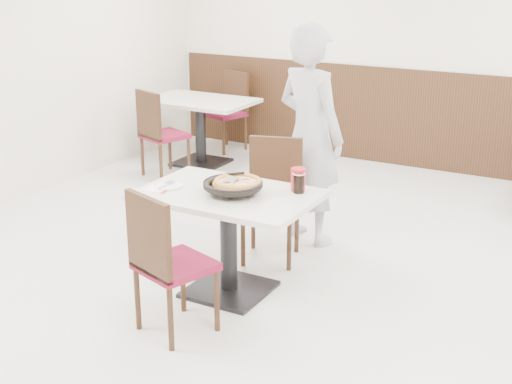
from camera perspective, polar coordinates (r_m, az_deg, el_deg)
The scene contains 19 objects.
floor at distance 5.31m, azimuth 0.39°, elevation -7.18°, with size 7.00×7.00×0.00m, color #B9B9B3.
wall_back at distance 8.09m, azimuth 12.62°, elevation 11.67°, with size 6.00×0.04×2.80m, color beige.
wainscot_back at distance 8.21m, azimuth 12.16°, elevation 5.76°, with size 5.90×0.03×1.10m, color black.
main_table at distance 5.02m, azimuth -2.20°, elevation -4.09°, with size 1.20×0.80×0.75m, color beige, non-canonical shape.
chair_near at distance 4.50m, azimuth -6.45°, elevation -5.58°, with size 0.42×0.42×0.95m, color black, non-canonical shape.
chair_far at distance 5.52m, azimuth 1.19°, elevation -0.83°, with size 0.42×0.42×0.95m, color black, non-canonical shape.
trivet at distance 4.86m, azimuth -2.07°, elevation 0.09°, with size 0.12×0.12×0.04m, color black.
pizza_pan at distance 4.84m, azimuth -1.86°, elevation 0.30°, with size 0.36×0.36×0.01m, color black.
pizza at distance 4.86m, azimuth -1.47°, elevation 0.63°, with size 0.34×0.34×0.02m, color #B37D37.
pizza_server at distance 4.86m, azimuth -2.03°, elevation 1.02°, with size 0.08×0.10×0.00m, color silver.
napkin at distance 5.00m, azimuth -7.92°, elevation 0.27°, with size 0.15×0.15×0.00m, color white.
side_plate at distance 5.03m, azimuth -6.99°, elevation 0.49°, with size 0.19×0.19×0.01m, color white.
fork at distance 5.01m, azimuth -7.28°, elevation 0.50°, with size 0.01×0.15×0.00m, color silver.
cola_glass at distance 4.87m, azimuth 3.44°, elevation 0.68°, with size 0.08×0.08×0.13m, color black.
red_cup at distance 4.91m, azimuth 3.39°, elevation 1.01°, with size 0.10×0.10×0.16m, color red.
diner_person at distance 5.82m, azimuth 4.35°, elevation 4.52°, with size 0.66×0.43×1.80m, color silver.
bg_table_left at distance 8.18m, azimuth -4.47°, elevation 4.82°, with size 1.20×0.80×0.75m, color beige, non-canonical shape.
bg_chair_left_near at distance 7.73m, azimuth -7.33°, elevation 4.68°, with size 0.42×0.42×0.95m, color black, non-canonical shape.
bg_chair_left_far at distance 8.74m, azimuth -2.51°, elevation 6.42°, with size 0.42×0.42×0.95m, color black, non-canonical shape.
Camera 1 is at (2.29, -4.20, 2.30)m, focal length 50.00 mm.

